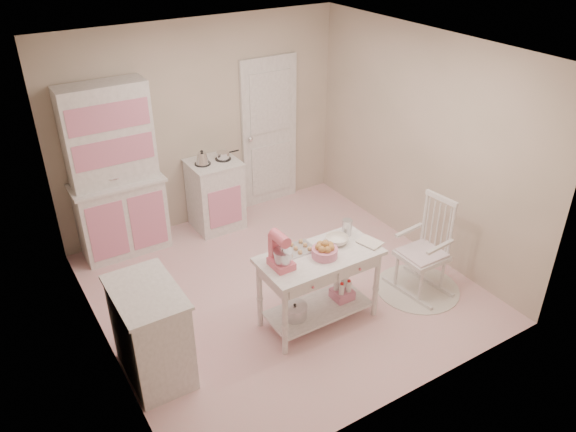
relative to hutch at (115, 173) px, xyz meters
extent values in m
plane|color=pink|center=(1.21, -1.66, -1.04)|extent=(3.80, 3.80, 0.00)
cube|color=white|center=(1.21, -1.66, 1.56)|extent=(3.80, 3.80, 0.04)
cube|color=beige|center=(1.21, 0.24, 0.26)|extent=(3.80, 0.04, 2.60)
cube|color=beige|center=(1.21, -3.56, 0.26)|extent=(3.80, 0.04, 2.60)
cube|color=beige|center=(-0.69, -1.66, 0.26)|extent=(0.04, 3.80, 2.60)
cube|color=beige|center=(3.11, -1.66, 0.26)|extent=(0.04, 3.80, 2.60)
cube|color=white|center=(2.16, 0.21, -0.02)|extent=(0.82, 0.05, 2.04)
cube|color=white|center=(0.00, 0.00, 0.00)|extent=(1.06, 0.50, 2.08)
cube|color=white|center=(1.20, -0.05, -0.58)|extent=(0.62, 0.57, 0.92)
cube|color=white|center=(-0.42, -2.15, -0.58)|extent=(0.54, 0.84, 0.92)
cylinder|color=white|center=(2.48, -2.48, -1.03)|extent=(0.92, 0.92, 0.01)
cube|color=white|center=(2.48, -2.48, -0.49)|extent=(0.55, 0.77, 1.10)
cube|color=white|center=(1.25, -2.33, -0.64)|extent=(1.20, 0.60, 0.80)
cube|color=#E76175|center=(0.83, -2.31, -0.07)|extent=(0.21, 0.28, 0.34)
cube|color=silver|center=(1.10, -2.15, -0.23)|extent=(0.34, 0.24, 0.02)
cylinder|color=pink|center=(1.27, -2.38, -0.19)|extent=(0.25, 0.25, 0.09)
imported|color=white|center=(1.51, -2.25, -0.20)|extent=(0.23, 0.23, 0.07)
cylinder|color=silver|center=(1.69, -2.17, -0.16)|extent=(0.10, 0.10, 0.17)
imported|color=white|center=(1.70, -2.45, -0.23)|extent=(0.23, 0.27, 0.02)
camera|label=1|loc=(-1.38, -5.98, 2.74)|focal=35.00mm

